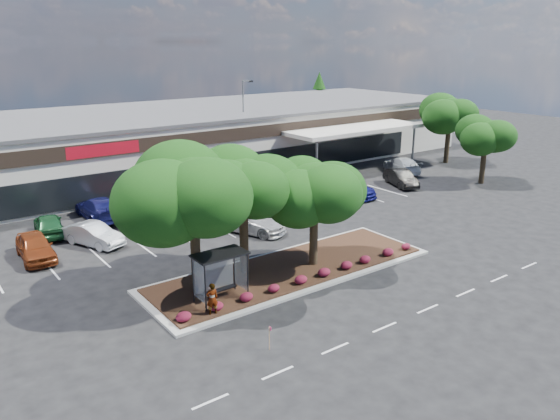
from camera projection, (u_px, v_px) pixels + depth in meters
ground at (362, 286)px, 30.77m from camera, size 160.00×160.00×0.00m
retail_store at (130, 144)px, 55.96m from camera, size 80.40×25.20×6.25m
landscape_island at (291, 270)px, 32.68m from camera, size 18.00×6.00×0.26m
lane_markings at (256, 236)px, 38.71m from camera, size 33.12×20.06×0.01m
shrub_row at (313, 275)px, 30.95m from camera, size 17.00×0.80×0.50m
bus_shelter at (219, 262)px, 28.11m from camera, size 2.75×1.55×2.59m
island_tree_west at (194, 222)px, 28.46m from camera, size 7.20×7.20×7.89m
island_tree_mid at (243, 212)px, 31.07m from camera, size 6.60×6.60×7.32m
island_tree_east at (314, 213)px, 32.30m from camera, size 5.80×5.80×6.50m
tree_east_near at (485, 150)px, 52.24m from camera, size 5.60×5.60×6.51m
tree_east_far at (449, 129)px, 61.06m from camera, size 6.40×6.40×7.62m
conifer_north_east at (319, 102)px, 82.56m from camera, size 3.96×3.96×9.00m
person_waiting at (212, 299)px, 26.86m from camera, size 0.66×0.49×1.65m
light_pole at (245, 132)px, 56.89m from camera, size 1.43×0.50×9.53m
survey_stake at (270, 335)px, 24.21m from camera, size 0.08×0.14×1.14m
car_0 at (35, 247)px, 34.39m from camera, size 2.18×4.88×1.63m
car_1 at (94, 235)px, 36.78m from camera, size 3.28×4.81×1.50m
car_2 at (160, 221)px, 39.36m from camera, size 4.54×6.48×1.64m
car_4 at (249, 221)px, 39.37m from camera, size 4.43×6.05×1.63m
car_5 at (274, 202)px, 43.83m from camera, size 3.11×6.11×1.70m
car_6 at (341, 191)px, 47.55m from camera, size 3.41×5.36×1.45m
car_7 at (347, 187)px, 48.63m from camera, size 2.80×5.95×1.68m
car_8 at (401, 178)px, 51.92m from camera, size 3.25×4.97×1.55m
car_9 at (49, 225)px, 38.68m from camera, size 2.61×4.87×1.58m
car_10 at (99, 208)px, 42.22m from camera, size 2.40×5.86×1.70m
car_11 at (146, 208)px, 42.46m from camera, size 4.21×6.27×1.60m
car_12 at (222, 188)px, 48.90m from camera, size 3.64×5.03×1.35m
car_13 at (199, 190)px, 48.00m from camera, size 3.75×5.52×1.49m
car_14 at (278, 184)px, 50.02m from camera, size 3.13×5.37×1.46m
car_15 at (331, 178)px, 52.17m from camera, size 3.88×5.97×1.53m
car_16 at (339, 178)px, 52.51m from camera, size 2.86×4.96×1.35m
car_17 at (402, 165)px, 57.22m from camera, size 4.34×6.06×1.63m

